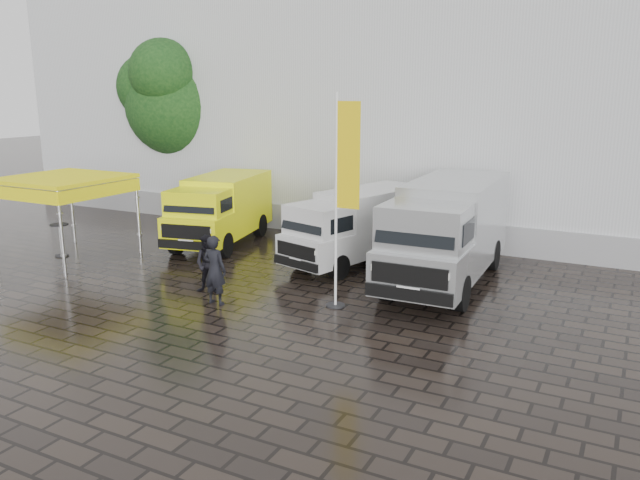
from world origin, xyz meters
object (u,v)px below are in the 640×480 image
at_px(van_silver, 446,234).
at_px(canopy_tent, 62,182).
at_px(van_white, 356,228).
at_px(person_front, 215,270).
at_px(cocktail_table, 60,240).
at_px(flagpole, 343,190).
at_px(person_tent, 209,264).
at_px(van_yellow, 220,211).

bearing_deg(van_silver, canopy_tent, -167.22).
xyz_separation_m(van_white, person_front, (-1.63, -5.31, -0.25)).
bearing_deg(cocktail_table, canopy_tent, -6.72).
distance_m(van_white, cocktail_table, 9.94).
height_order(flagpole, person_tent, flagpole).
bearing_deg(person_tent, van_yellow, 105.66).
relative_size(van_silver, flagpole, 1.24).
xyz_separation_m(flagpole, cocktail_table, (-10.59, 0.24, -2.50)).
relative_size(van_silver, canopy_tent, 1.98).
relative_size(van_yellow, canopy_tent, 1.55).
bearing_deg(van_yellow, person_tent, -68.85).
relative_size(flagpole, cocktail_table, 4.92).
height_order(canopy_tent, person_tent, canopy_tent).
height_order(van_yellow, van_silver, van_silver).
bearing_deg(cocktail_table, van_yellow, 45.42).
bearing_deg(cocktail_table, flagpole, -1.30).
distance_m(person_front, person_tent, 0.98).
xyz_separation_m(van_silver, person_tent, (-5.49, -3.86, -0.64)).
bearing_deg(cocktail_table, van_silver, 13.71).
distance_m(flagpole, person_tent, 4.41).
bearing_deg(person_front, van_white, -107.18).
relative_size(canopy_tent, person_front, 1.85).
relative_size(van_yellow, flagpole, 0.97).
xyz_separation_m(person_front, person_tent, (-0.70, 0.67, -0.10)).
bearing_deg(canopy_tent, van_yellow, 49.10).
xyz_separation_m(van_silver, canopy_tent, (-11.91, -3.06, 1.11)).
bearing_deg(van_white, van_yellow, -164.78).
xyz_separation_m(van_yellow, cocktail_table, (-3.79, -3.85, -0.66)).
distance_m(van_yellow, flagpole, 8.14).
xyz_separation_m(canopy_tent, flagpole, (10.17, -0.19, 0.49)).
distance_m(van_yellow, person_front, 6.55).
height_order(van_yellow, flagpole, flagpole).
height_order(van_silver, person_tent, van_silver).
xyz_separation_m(cocktail_table, person_front, (7.54, -1.52, 0.37)).
height_order(van_yellow, person_front, van_yellow).
xyz_separation_m(van_yellow, person_tent, (3.05, -4.69, -0.40)).
relative_size(van_white, van_silver, 0.80).
relative_size(cocktail_table, person_tent, 0.68).
xyz_separation_m(van_white, cocktail_table, (-9.17, -3.79, -0.62)).
height_order(van_white, cocktail_table, van_white).
bearing_deg(flagpole, cocktail_table, 178.70).
distance_m(van_white, person_front, 5.56).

